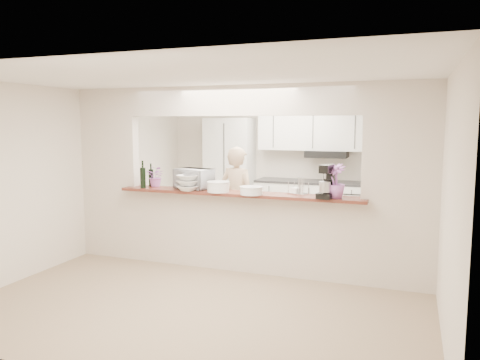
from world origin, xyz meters
The scene contains 19 objects.
floor centered at (0.00, 0.00, 0.00)m, with size 6.00×6.00×0.00m, color gray.
tile_overlay centered at (0.00, 1.55, 0.01)m, with size 5.00×2.90×0.01m, color beige.
partition centered at (0.00, 0.00, 1.48)m, with size 5.00×0.15×2.50m.
bar_counter centered at (0.00, 0.00, 0.58)m, with size 3.40×0.38×1.09m.
kitchen_cabinets centered at (-0.19, 2.72, 0.97)m, with size 3.15×0.62×2.25m.
refrigerator centered at (2.05, 2.65, 0.85)m, with size 0.75×0.70×1.70m, color #BCBBC1.
flower_left centered at (-1.30, 0.05, 1.24)m, with size 0.27×0.23×0.30m, color #C869B0.
wine_bottle_a centered at (-1.40, 0.07, 1.22)m, with size 0.07×0.07×0.33m.
wine_bottle_b centered at (-1.40, -0.15, 1.24)m, with size 0.08×0.08×0.39m.
toaster_oven centered at (-0.70, 0.05, 1.23)m, with size 0.50×0.34×0.28m, color #ADADB2.
serving_bowls centered at (-0.68, -0.17, 1.20)m, with size 0.29×0.29×0.21m, color white.
plate_stack_a centered at (-0.25, -0.13, 1.16)m, with size 0.31×0.31×0.14m.
plate_stack_b centered at (0.24, -0.19, 1.14)m, with size 0.30×0.30×0.10m.
red_bowl centered at (0.20, 0.08, 1.13)m, with size 0.16×0.16×0.07m, color maroon.
tan_bowl centered at (0.05, 0.08, 1.12)m, with size 0.13×0.13×0.06m, color tan.
utensil_caddy centered at (0.80, 0.05, 1.19)m, with size 0.29×0.23×0.23m.
stand_mixer centered at (1.20, -0.14, 1.27)m, with size 0.22×0.31×0.41m.
flower_right centered at (1.30, -0.12, 1.30)m, with size 0.24×0.24×0.42m, color #C170D1.
person centered at (-0.34, 0.84, 0.82)m, with size 0.60×0.39×1.64m, color tan.
Camera 1 is at (2.17, -5.84, 2.01)m, focal length 35.00 mm.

